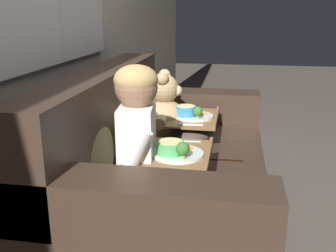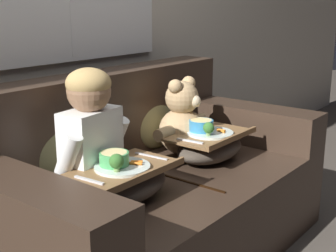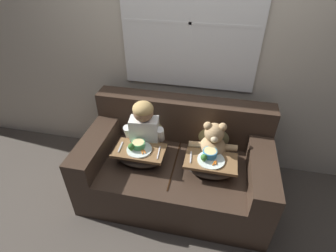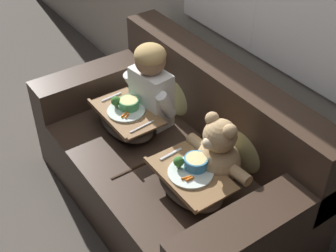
% 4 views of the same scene
% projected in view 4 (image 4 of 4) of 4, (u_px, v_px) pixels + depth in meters
% --- Properties ---
extents(ground_plane, '(14.00, 14.00, 0.00)m').
position_uv_depth(ground_plane, '(168.00, 204.00, 2.99)').
color(ground_plane, '#4C443D').
extents(couch, '(1.73, 0.97, 0.88)m').
position_uv_depth(couch, '(176.00, 163.00, 2.82)').
color(couch, '#38281E').
rests_on(couch, ground_plane).
extents(throw_pillow_behind_child, '(0.37, 0.18, 0.38)m').
position_uv_depth(throw_pillow_behind_child, '(178.00, 87.00, 2.96)').
color(throw_pillow_behind_child, '#898456').
rests_on(throw_pillow_behind_child, couch).
extents(throw_pillow_behind_teddy, '(0.36, 0.17, 0.37)m').
position_uv_depth(throw_pillow_behind_teddy, '(247.00, 141.00, 2.54)').
color(throw_pillow_behind_teddy, '#898456').
rests_on(throw_pillow_behind_teddy, couch).
extents(child_figure, '(0.39, 0.20, 0.53)m').
position_uv_depth(child_figure, '(151.00, 81.00, 2.80)').
color(child_figure, white).
rests_on(child_figure, couch).
extents(teddy_bear, '(0.45, 0.31, 0.41)m').
position_uv_depth(teddy_bear, '(218.00, 155.00, 2.45)').
color(teddy_bear, tan).
rests_on(teddy_bear, couch).
extents(lap_tray_child, '(0.46, 0.29, 0.22)m').
position_uv_depth(lap_tray_child, '(127.00, 119.00, 2.85)').
color(lap_tray_child, '#473D33').
rests_on(lap_tray_child, child_figure).
extents(lap_tray_teddy, '(0.45, 0.28, 0.22)m').
position_uv_depth(lap_tray_teddy, '(190.00, 181.00, 2.43)').
color(lap_tray_teddy, '#473D33').
rests_on(lap_tray_teddy, teddy_bear).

